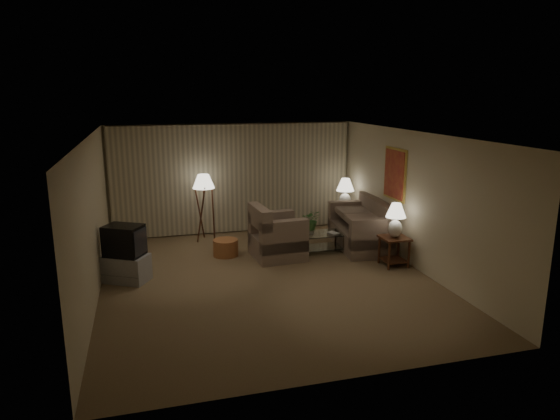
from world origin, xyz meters
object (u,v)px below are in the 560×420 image
Objects in this scene: sofa at (360,228)px; armchair at (278,237)px; side_table_near at (394,246)px; table_lamp_far at (345,191)px; crt_tv at (124,241)px; floor_lamp at (204,206)px; table_lamp_near at (396,217)px; coffee_table at (318,240)px; ottoman at (226,248)px; side_table_far at (344,216)px; tv_cabinet at (126,268)px; vase at (311,231)px.

sofa is 1.99m from armchair.
sofa is at bearing 96.34° from side_table_near.
table_lamp_far reaches higher than crt_tv.
side_table_near is 4.46m from floor_lamp.
table_lamp_far reaches higher than table_lamp_near.
coffee_table is at bearing 133.40° from side_table_near.
side_table_near is at bearing -122.01° from armchair.
table_lamp_far is 1.95m from coffee_table.
table_lamp_near reaches higher than crt_tv.
floor_lamp is at bearing -107.16° from sofa.
table_lamp_far is 3.47m from ottoman.
ottoman is at bearing -161.27° from side_table_far.
crt_tv reaches higher than coffee_table.
table_lamp_near is (-0.00, 0.00, 0.60)m from side_table_near.
table_lamp_near reaches higher than sofa.
side_table_far is 0.38× the size of floor_lamp.
table_lamp_far reaches higher than coffee_table.
armchair is at bearing -77.46° from sofa.
sofa is 5.12m from tv_cabinet.
floor_lamp is at bearing 146.01° from coffee_table.
crt_tv is at bearing 0.00° from tv_cabinet.
side_table_near is at bearing -43.18° from vase.
side_table_near is 1.13× the size of ottoman.
crt_tv reaches higher than sofa.
side_table_far is 3.49m from floor_lamp.
vase is (-1.33, 1.25, -0.53)m from table_lamp_near.
sofa is at bearing -87.72° from armchair.
table_lamp_near is at bearing 12.63° from sofa.
floor_lamp reaches higher than vase.
vase is at bearing -8.38° from ottoman.
floor_lamp is at bearing 141.16° from side_table_near.
vase is (-1.18, -0.10, 0.05)m from sofa.
floor_lamp is (-3.46, 2.79, 0.42)m from side_table_near.
side_table_near reaches higher than ottoman.
armchair is 8.94× the size of vase.
sofa is 1.85× the size of coffee_table.
side_table_far is 0.65m from table_lamp_far.
floor_lamp is 2.65m from vase.
vase is at bearing -134.62° from side_table_far.
table_lamp_far is at bearing 45.38° from vase.
floor_lamp reaches higher than side_table_near.
vase is (-0.15, -0.00, 0.20)m from coffee_table.
coffee_table is 4.11m from crt_tv.
table_lamp_far is 0.80× the size of tv_cabinet.
table_lamp_near reaches higher than tv_cabinet.
coffee_table is at bearing 39.73° from crt_tv.
side_table_far is at bearing -59.40° from armchair.
table_lamp_far reaches higher than side_table_near.
armchair is 2.58m from side_table_far.
side_table_far is at bearing 90.00° from table_lamp_near.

